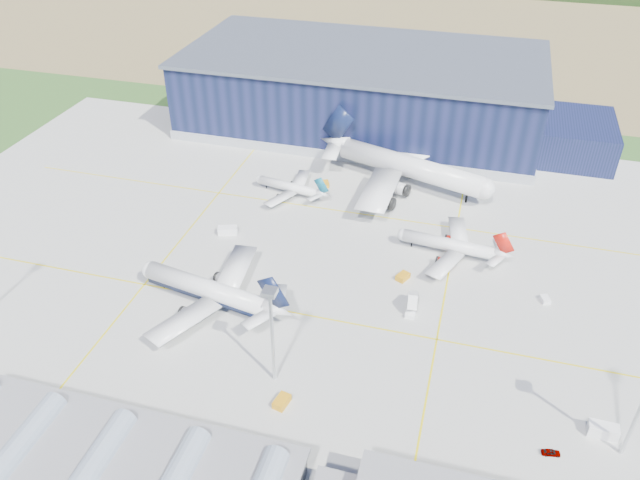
{
  "coord_description": "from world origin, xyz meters",
  "views": [
    {
      "loc": [
        42.12,
        -111.18,
        94.22
      ],
      "look_at": [
        9.02,
        7.24,
        8.85
      ],
      "focal_mm": 35.0,
      "sensor_mm": 36.0,
      "label": 1
    }
  ],
  "objects_px": {
    "airliner_navy": "(206,281)",
    "gse_tug_b": "(403,277)",
    "hangar": "(370,94)",
    "car_a": "(551,452)",
    "airliner_regional": "(288,182)",
    "gse_cart_a": "(545,299)",
    "car_b": "(155,429)",
    "airstair": "(412,304)",
    "gse_van_c": "(603,430)",
    "gse_tug_a": "(282,402)",
    "gse_van_a": "(228,230)",
    "airliner_red": "(449,239)",
    "airliner_widebody": "(412,157)",
    "light_mast_center": "(271,321)",
    "gse_tug_c": "(325,184)"
  },
  "relations": [
    {
      "from": "light_mast_center",
      "to": "car_b",
      "type": "relative_size",
      "value": 6.74
    },
    {
      "from": "gse_van_a",
      "to": "gse_tug_c",
      "type": "xyz_separation_m",
      "value": [
        18.5,
        31.91,
        -0.41
      ]
    },
    {
      "from": "light_mast_center",
      "to": "airliner_red",
      "type": "distance_m",
      "value": 60.34
    },
    {
      "from": "airliner_regional",
      "to": "airliner_navy",
      "type": "bearing_deg",
      "value": 97.9
    },
    {
      "from": "airliner_widebody",
      "to": "car_b",
      "type": "height_order",
      "value": "airliner_widebody"
    },
    {
      "from": "hangar",
      "to": "car_a",
      "type": "distance_m",
      "value": 142.32
    },
    {
      "from": "airliner_regional",
      "to": "gse_van_a",
      "type": "distance_m",
      "value": 26.21
    },
    {
      "from": "gse_tug_a",
      "to": "gse_tug_b",
      "type": "xyz_separation_m",
      "value": [
        15.99,
        44.67,
        -0.04
      ]
    },
    {
      "from": "car_b",
      "to": "airstair",
      "type": "bearing_deg",
      "value": -38.69
    },
    {
      "from": "airliner_widebody",
      "to": "gse_van_a",
      "type": "height_order",
      "value": "airliner_widebody"
    },
    {
      "from": "gse_cart_a",
      "to": "airstair",
      "type": "relative_size",
      "value": 0.52
    },
    {
      "from": "hangar",
      "to": "gse_tug_c",
      "type": "height_order",
      "value": "hangar"
    },
    {
      "from": "gse_cart_a",
      "to": "gse_van_c",
      "type": "distance_m",
      "value": 37.52
    },
    {
      "from": "airliner_navy",
      "to": "airliner_red",
      "type": "distance_m",
      "value": 61.45
    },
    {
      "from": "airliner_red",
      "to": "gse_cart_a",
      "type": "relative_size",
      "value": 11.04
    },
    {
      "from": "hangar",
      "to": "airliner_regional",
      "type": "distance_m",
      "value": 56.74
    },
    {
      "from": "airliner_red",
      "to": "gse_cart_a",
      "type": "distance_m",
      "value": 27.29
    },
    {
      "from": "gse_van_a",
      "to": "car_b",
      "type": "relative_size",
      "value": 1.5
    },
    {
      "from": "car_a",
      "to": "gse_van_a",
      "type": "bearing_deg",
      "value": 48.34
    },
    {
      "from": "airliner_regional",
      "to": "gse_cart_a",
      "type": "xyz_separation_m",
      "value": [
        72.35,
        -30.53,
        -3.41
      ]
    },
    {
      "from": "gse_van_c",
      "to": "airliner_regional",
      "type": "bearing_deg",
      "value": 52.1
    },
    {
      "from": "airliner_widebody",
      "to": "light_mast_center",
      "type": "bearing_deg",
      "value": -80.99
    },
    {
      "from": "light_mast_center",
      "to": "gse_van_c",
      "type": "xyz_separation_m",
      "value": [
        61.97,
        3.14,
        -14.17
      ]
    },
    {
      "from": "airliner_regional",
      "to": "airstair",
      "type": "xyz_separation_m",
      "value": [
        43.01,
        -41.62,
        -2.32
      ]
    },
    {
      "from": "airliner_red",
      "to": "light_mast_center",
      "type": "bearing_deg",
      "value": 67.09
    },
    {
      "from": "gse_van_a",
      "to": "gse_van_c",
      "type": "bearing_deg",
      "value": -134.1
    },
    {
      "from": "airliner_regional",
      "to": "car_a",
      "type": "relative_size",
      "value": 7.34
    },
    {
      "from": "airliner_navy",
      "to": "gse_tug_b",
      "type": "bearing_deg",
      "value": -143.19
    },
    {
      "from": "gse_tug_a",
      "to": "gse_tug_c",
      "type": "bearing_deg",
      "value": 111.5
    },
    {
      "from": "airliner_red",
      "to": "gse_van_c",
      "type": "height_order",
      "value": "airliner_red"
    },
    {
      "from": "gse_tug_a",
      "to": "gse_van_a",
      "type": "height_order",
      "value": "gse_van_a"
    },
    {
      "from": "airliner_regional",
      "to": "gse_cart_a",
      "type": "bearing_deg",
      "value": 167.97
    },
    {
      "from": "airliner_red",
      "to": "car_a",
      "type": "xyz_separation_m",
      "value": [
        24.17,
        -55.72,
        -4.33
      ]
    },
    {
      "from": "hangar",
      "to": "car_a",
      "type": "xyz_separation_m",
      "value": [
        60.1,
        -128.53,
        -11.05
      ]
    },
    {
      "from": "car_a",
      "to": "car_b",
      "type": "bearing_deg",
      "value": 90.94
    },
    {
      "from": "gse_tug_c",
      "to": "car_a",
      "type": "height_order",
      "value": "gse_tug_c"
    },
    {
      "from": "gse_tug_a",
      "to": "gse_cart_a",
      "type": "bearing_deg",
      "value": 54.63
    },
    {
      "from": "light_mast_center",
      "to": "car_b",
      "type": "height_order",
      "value": "light_mast_center"
    },
    {
      "from": "gse_van_a",
      "to": "car_a",
      "type": "height_order",
      "value": "gse_van_a"
    },
    {
      "from": "gse_tug_b",
      "to": "car_a",
      "type": "height_order",
      "value": "gse_tug_b"
    },
    {
      "from": "gse_tug_b",
      "to": "airliner_red",
      "type": "bearing_deg",
      "value": 80.63
    },
    {
      "from": "gse_cart_a",
      "to": "car_b",
      "type": "relative_size",
      "value": 0.8
    },
    {
      "from": "airliner_red",
      "to": "gse_tug_b",
      "type": "distance_m",
      "value": 16.65
    },
    {
      "from": "gse_van_a",
      "to": "gse_cart_a",
      "type": "relative_size",
      "value": 1.88
    },
    {
      "from": "gse_tug_c",
      "to": "car_a",
      "type": "relative_size",
      "value": 0.97
    },
    {
      "from": "gse_van_c",
      "to": "airliner_navy",
      "type": "bearing_deg",
      "value": 81.4
    },
    {
      "from": "gse_tug_b",
      "to": "gse_tug_a",
      "type": "bearing_deg",
      "value": -83.88
    },
    {
      "from": "gse_van_a",
      "to": "gse_tug_a",
      "type": "bearing_deg",
      "value": -166.79
    },
    {
      "from": "gse_van_a",
      "to": "airstair",
      "type": "relative_size",
      "value": 0.97
    },
    {
      "from": "airliner_regional",
      "to": "car_b",
      "type": "height_order",
      "value": "airliner_regional"
    }
  ]
}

